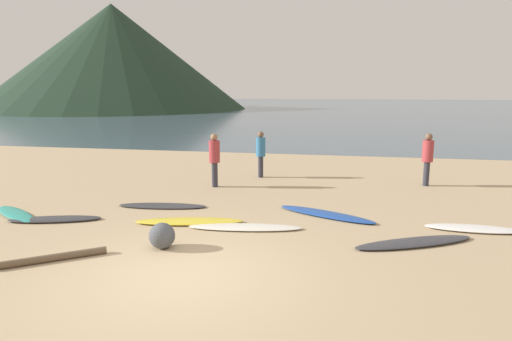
# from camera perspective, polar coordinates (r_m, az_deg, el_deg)

# --- Properties ---
(ground_plane) EXTENTS (120.00, 120.00, 0.20)m
(ground_plane) POSITION_cam_1_polar(r_m,az_deg,el_deg) (16.91, 2.33, -0.03)
(ground_plane) COLOR tan
(ground_plane) RESTS_ON ground
(ocean_water) EXTENTS (140.00, 100.00, 0.01)m
(ocean_water) POSITION_cam_1_polar(r_m,az_deg,el_deg) (70.25, 9.22, 8.03)
(ocean_water) COLOR #475B6B
(ocean_water) RESTS_ON ground
(headland_hill) EXTENTS (37.35, 37.35, 14.53)m
(headland_hill) POSITION_cam_1_polar(r_m,az_deg,el_deg) (67.95, -17.84, 13.72)
(headland_hill) COLOR #1E3323
(headland_hill) RESTS_ON ground
(surfboard_0) EXTENTS (1.90, 1.45, 0.09)m
(surfboard_0) POSITION_cam_1_polar(r_m,az_deg,el_deg) (12.13, -28.56, -4.91)
(surfboard_0) COLOR teal
(surfboard_0) RESTS_ON ground
(surfboard_1) EXTENTS (2.15, 1.10, 0.08)m
(surfboard_1) POSITION_cam_1_polar(r_m,az_deg,el_deg) (11.27, -24.48, -5.71)
(surfboard_1) COLOR #333338
(surfboard_1) RESTS_ON ground
(surfboard_2) EXTENTS (2.33, 0.84, 0.06)m
(surfboard_2) POSITION_cam_1_polar(r_m,az_deg,el_deg) (11.68, -11.95, -4.46)
(surfboard_2) COLOR #333338
(surfboard_2) RESTS_ON ground
(surfboard_3) EXTENTS (2.50, 1.08, 0.09)m
(surfboard_3) POSITION_cam_1_polar(r_m,az_deg,el_deg) (10.20, -8.57, -6.48)
(surfboard_3) COLOR yellow
(surfboard_3) RESTS_ON ground
(surfboard_4) EXTENTS (2.53, 0.87, 0.07)m
(surfboard_4) POSITION_cam_1_polar(r_m,az_deg,el_deg) (9.71, -1.41, -7.30)
(surfboard_4) COLOR silver
(surfboard_4) RESTS_ON ground
(surfboard_5) EXTENTS (2.51, 1.56, 0.09)m
(surfboard_5) POSITION_cam_1_polar(r_m,az_deg,el_deg) (10.78, 8.98, -5.56)
(surfboard_5) COLOR #1E479E
(surfboard_5) RESTS_ON ground
(surfboard_6) EXTENTS (2.54, 1.63, 0.08)m
(surfboard_6) POSITION_cam_1_polar(r_m,az_deg,el_deg) (9.32, 19.71, -8.70)
(surfboard_6) COLOR #333338
(surfboard_6) RESTS_ON ground
(surfboard_7) EXTENTS (2.01, 0.57, 0.09)m
(surfboard_7) POSITION_cam_1_polar(r_m,az_deg,el_deg) (10.67, 26.23, -6.72)
(surfboard_7) COLOR white
(surfboard_7) RESTS_ON ground
(person_0) EXTENTS (0.33, 0.33, 1.65)m
(person_0) POSITION_cam_1_polar(r_m,az_deg,el_deg) (13.60, -5.38, 1.92)
(person_0) COLOR #2D2D38
(person_0) RESTS_ON ground
(person_1) EXTENTS (0.33, 0.33, 1.65)m
(person_1) POSITION_cam_1_polar(r_m,az_deg,el_deg) (14.69, 21.23, 1.86)
(person_1) COLOR #2D2D38
(person_1) RESTS_ON ground
(person_2) EXTENTS (0.32, 0.32, 1.57)m
(person_2) POSITION_cam_1_polar(r_m,az_deg,el_deg) (15.02, 0.61, 2.60)
(person_2) COLOR #2D2D38
(person_2) RESTS_ON ground
(driftwood_log) EXTENTS (1.55, 1.21, 0.13)m
(driftwood_log) POSITION_cam_1_polar(r_m,az_deg,el_deg) (8.74, -24.77, -10.17)
(driftwood_log) COLOR brown
(driftwood_log) RESTS_ON ground
(beach_rock_near) EXTENTS (0.50, 0.50, 0.50)m
(beach_rock_near) POSITION_cam_1_polar(r_m,az_deg,el_deg) (8.71, -12.01, -8.21)
(beach_rock_near) COLOR #484C51
(beach_rock_near) RESTS_ON ground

